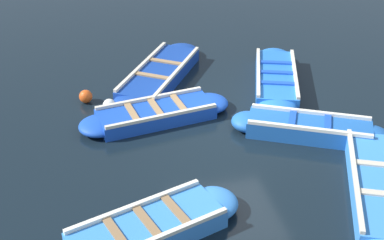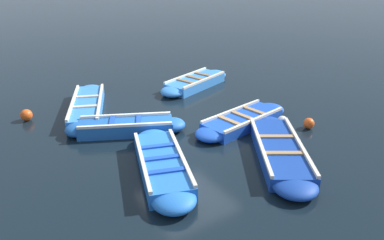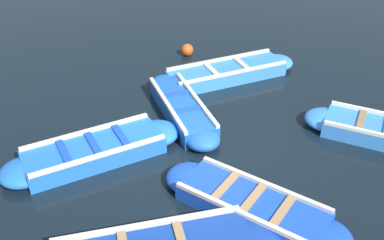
{
  "view_description": "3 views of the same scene",
  "coord_description": "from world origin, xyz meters",
  "px_view_note": "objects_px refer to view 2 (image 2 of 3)",
  "views": [
    {
      "loc": [
        9.36,
        -3.03,
        6.13
      ],
      "look_at": [
        -0.25,
        -0.76,
        0.16
      ],
      "focal_mm": 50.0,
      "sensor_mm": 36.0,
      "label": 1
    },
    {
      "loc": [
        -8.11,
        5.13,
        4.56
      ],
      "look_at": [
        0.01,
        -0.19,
        0.23
      ],
      "focal_mm": 35.0,
      "sensor_mm": 36.0,
      "label": 2
    },
    {
      "loc": [
        -5.47,
        -4.52,
        5.54
      ],
      "look_at": [
        0.46,
        1.0,
        0.23
      ],
      "focal_mm": 42.0,
      "sensor_mm": 36.0,
      "label": 3
    }
  ],
  "objects_px": {
    "boat_stern_in": "(195,82)",
    "boat_broadside": "(126,127)",
    "buoy_orange_near": "(282,121)",
    "boat_end_of_row": "(279,151)",
    "boat_far_corner": "(243,121)",
    "buoy_white_drifting": "(309,123)",
    "boat_outer_left": "(87,107)",
    "boat_drifting": "(162,165)",
    "buoy_yellow_far": "(26,115)"
  },
  "relations": [
    {
      "from": "boat_stern_in",
      "to": "boat_broadside",
      "type": "relative_size",
      "value": 1.07
    },
    {
      "from": "boat_stern_in",
      "to": "buoy_orange_near",
      "type": "xyz_separation_m",
      "value": [
        -4.26,
        -0.18,
        -0.02
      ]
    },
    {
      "from": "boat_stern_in",
      "to": "boat_end_of_row",
      "type": "xyz_separation_m",
      "value": [
        -5.5,
        1.2,
        -0.01
      ]
    },
    {
      "from": "boat_far_corner",
      "to": "buoy_white_drifting",
      "type": "bearing_deg",
      "value": -128.72
    },
    {
      "from": "boat_broadside",
      "to": "boat_outer_left",
      "type": "height_order",
      "value": "boat_broadside"
    },
    {
      "from": "boat_end_of_row",
      "to": "boat_outer_left",
      "type": "relative_size",
      "value": 0.99
    },
    {
      "from": "boat_outer_left",
      "to": "boat_broadside",
      "type": "bearing_deg",
      "value": -169.39
    },
    {
      "from": "boat_drifting",
      "to": "buoy_white_drifting",
      "type": "bearing_deg",
      "value": -92.98
    },
    {
      "from": "boat_drifting",
      "to": "buoy_yellow_far",
      "type": "height_order",
      "value": "boat_drifting"
    },
    {
      "from": "buoy_white_drifting",
      "to": "boat_drifting",
      "type": "bearing_deg",
      "value": 87.02
    },
    {
      "from": "boat_far_corner",
      "to": "boat_outer_left",
      "type": "relative_size",
      "value": 0.9
    },
    {
      "from": "boat_outer_left",
      "to": "boat_end_of_row",
      "type": "bearing_deg",
      "value": -150.91
    },
    {
      "from": "buoy_orange_near",
      "to": "buoy_yellow_far",
      "type": "height_order",
      "value": "buoy_yellow_far"
    },
    {
      "from": "boat_broadside",
      "to": "buoy_orange_near",
      "type": "height_order",
      "value": "boat_broadside"
    },
    {
      "from": "buoy_white_drifting",
      "to": "buoy_orange_near",
      "type": "bearing_deg",
      "value": 42.7
    },
    {
      "from": "boat_drifting",
      "to": "boat_stern_in",
      "type": "xyz_separation_m",
      "value": [
        4.56,
        -3.94,
        -0.01
      ]
    },
    {
      "from": "boat_end_of_row",
      "to": "boat_outer_left",
      "type": "distance_m",
      "value": 6.12
    },
    {
      "from": "boat_far_corner",
      "to": "buoy_orange_near",
      "type": "distance_m",
      "value": 1.15
    },
    {
      "from": "boat_stern_in",
      "to": "buoy_orange_near",
      "type": "height_order",
      "value": "boat_stern_in"
    },
    {
      "from": "boat_stern_in",
      "to": "buoy_orange_near",
      "type": "bearing_deg",
      "value": -177.53
    },
    {
      "from": "boat_stern_in",
      "to": "buoy_white_drifting",
      "type": "xyz_separation_m",
      "value": [
        -4.8,
        -0.68,
        -0.01
      ]
    },
    {
      "from": "boat_drifting",
      "to": "boat_end_of_row",
      "type": "xyz_separation_m",
      "value": [
        -0.95,
        -2.74,
        -0.02
      ]
    },
    {
      "from": "buoy_orange_near",
      "to": "buoy_yellow_far",
      "type": "xyz_separation_m",
      "value": [
        4.44,
        6.09,
        0.02
      ]
    },
    {
      "from": "boat_stern_in",
      "to": "boat_drifting",
      "type": "bearing_deg",
      "value": 139.14
    },
    {
      "from": "boat_stern_in",
      "to": "boat_end_of_row",
      "type": "height_order",
      "value": "boat_stern_in"
    },
    {
      "from": "boat_end_of_row",
      "to": "buoy_white_drifting",
      "type": "bearing_deg",
      "value": -69.34
    },
    {
      "from": "buoy_orange_near",
      "to": "buoy_yellow_far",
      "type": "relative_size",
      "value": 0.86
    },
    {
      "from": "boat_far_corner",
      "to": "buoy_yellow_far",
      "type": "height_order",
      "value": "boat_far_corner"
    },
    {
      "from": "boat_end_of_row",
      "to": "boat_broadside",
      "type": "height_order",
      "value": "boat_broadside"
    },
    {
      "from": "boat_far_corner",
      "to": "buoy_yellow_far",
      "type": "distance_m",
      "value": 6.39
    },
    {
      "from": "boat_broadside",
      "to": "buoy_orange_near",
      "type": "xyz_separation_m",
      "value": [
        -2.03,
        -3.97,
        -0.04
      ]
    },
    {
      "from": "boat_stern_in",
      "to": "boat_far_corner",
      "type": "relative_size",
      "value": 0.99
    },
    {
      "from": "boat_outer_left",
      "to": "buoy_white_drifting",
      "type": "bearing_deg",
      "value": -133.7
    },
    {
      "from": "boat_drifting",
      "to": "buoy_white_drifting",
      "type": "xyz_separation_m",
      "value": [
        -0.24,
        -4.62,
        -0.03
      ]
    },
    {
      "from": "boat_broadside",
      "to": "buoy_white_drifting",
      "type": "height_order",
      "value": "boat_broadside"
    },
    {
      "from": "boat_outer_left",
      "to": "boat_far_corner",
      "type": "bearing_deg",
      "value": -135.61
    },
    {
      "from": "boat_end_of_row",
      "to": "buoy_white_drifting",
      "type": "xyz_separation_m",
      "value": [
        0.71,
        -1.88,
        -0.01
      ]
    },
    {
      "from": "buoy_yellow_far",
      "to": "boat_far_corner",
      "type": "bearing_deg",
      "value": -126.62
    },
    {
      "from": "boat_outer_left",
      "to": "buoy_white_drifting",
      "type": "relative_size",
      "value": 12.62
    },
    {
      "from": "boat_broadside",
      "to": "buoy_white_drifting",
      "type": "bearing_deg",
      "value": -119.84
    },
    {
      "from": "boat_broadside",
      "to": "buoy_white_drifting",
      "type": "distance_m",
      "value": 5.15
    },
    {
      "from": "boat_end_of_row",
      "to": "boat_broadside",
      "type": "distance_m",
      "value": 4.17
    },
    {
      "from": "boat_drifting",
      "to": "boat_end_of_row",
      "type": "relative_size",
      "value": 0.95
    },
    {
      "from": "boat_drifting",
      "to": "boat_stern_in",
      "type": "relative_size",
      "value": 1.06
    },
    {
      "from": "boat_stern_in",
      "to": "boat_broadside",
      "type": "height_order",
      "value": "boat_broadside"
    },
    {
      "from": "boat_stern_in",
      "to": "boat_outer_left",
      "type": "height_order",
      "value": "boat_outer_left"
    },
    {
      "from": "buoy_yellow_far",
      "to": "buoy_white_drifting",
      "type": "xyz_separation_m",
      "value": [
        -4.98,
        -6.59,
        -0.02
      ]
    },
    {
      "from": "boat_stern_in",
      "to": "boat_outer_left",
      "type": "xyz_separation_m",
      "value": [
        -0.16,
        4.17,
        0.0
      ]
    },
    {
      "from": "boat_broadside",
      "to": "boat_outer_left",
      "type": "distance_m",
      "value": 2.11
    },
    {
      "from": "boat_broadside",
      "to": "boat_far_corner",
      "type": "bearing_deg",
      "value": -114.86
    }
  ]
}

